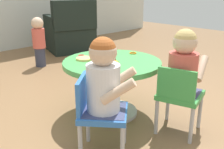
% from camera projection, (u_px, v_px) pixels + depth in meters
% --- Properties ---
extents(ground_plane, '(10.00, 10.00, 0.00)m').
position_uv_depth(ground_plane, '(112.00, 113.00, 2.35)').
color(ground_plane, olive).
extents(craft_table, '(0.82, 0.82, 0.48)m').
position_uv_depth(craft_table, '(112.00, 75.00, 2.24)').
color(craft_table, silver).
rests_on(craft_table, ground).
extents(child_chair_left, '(0.42, 0.42, 0.54)m').
position_uv_depth(child_chair_left, '(98.00, 112.00, 1.70)').
color(child_chair_left, '#B7B7BC').
rests_on(child_chair_left, ground).
extents(seated_child_left, '(0.43, 0.44, 0.51)m').
position_uv_depth(seated_child_left, '(104.00, 78.00, 1.63)').
color(seated_child_left, '#3F4772').
rests_on(seated_child_left, ground).
extents(child_chair_right, '(0.37, 0.37, 0.54)m').
position_uv_depth(child_chair_right, '(179.00, 96.00, 1.95)').
color(child_chair_right, '#B7B7BC').
rests_on(child_chair_right, ground).
extents(seated_child_right, '(0.41, 0.35, 0.51)m').
position_uv_depth(seated_child_right, '(183.00, 65.00, 1.91)').
color(seated_child_right, '#3F4772').
rests_on(seated_child_right, ground).
extents(armchair_dark, '(0.88, 0.89, 0.85)m').
position_uv_depth(armchair_dark, '(70.00, 33.00, 4.45)').
color(armchair_dark, black).
rests_on(armchair_dark, ground).
extents(toddler_standing, '(0.17, 0.17, 0.67)m').
position_uv_depth(toddler_standing, '(39.00, 41.00, 3.58)').
color(toddler_standing, '#33384C').
rests_on(toddler_standing, ground).
extents(rolling_pin, '(0.05, 0.23, 0.05)m').
position_uv_depth(rolling_pin, '(108.00, 60.00, 2.14)').
color(rolling_pin, '#D83F3F').
rests_on(rolling_pin, craft_table).
extents(craft_scissors, '(0.12, 0.14, 0.01)m').
position_uv_depth(craft_scissors, '(93.00, 65.00, 2.07)').
color(craft_scissors, silver).
rests_on(craft_scissors, craft_table).
extents(playdough_blob_0, '(0.14, 0.14, 0.02)m').
position_uv_depth(playdough_blob_0, '(84.00, 59.00, 2.23)').
color(playdough_blob_0, '#F2CC72').
rests_on(playdough_blob_0, craft_table).
extents(cookie_cutter_0, '(0.06, 0.06, 0.01)m').
position_uv_depth(cookie_cutter_0, '(133.00, 53.00, 2.43)').
color(cookie_cutter_0, orange).
rests_on(cookie_cutter_0, craft_table).
extents(cookie_cutter_1, '(0.06, 0.06, 0.01)m').
position_uv_depth(cookie_cutter_1, '(81.00, 56.00, 2.34)').
color(cookie_cutter_1, red).
rests_on(cookie_cutter_1, craft_table).
extents(cookie_cutter_2, '(0.07, 0.07, 0.01)m').
position_uv_depth(cookie_cutter_2, '(109.00, 53.00, 2.43)').
color(cookie_cutter_2, '#3F99D8').
rests_on(cookie_cutter_2, craft_table).
extents(cookie_cutter_3, '(0.07, 0.07, 0.01)m').
position_uv_depth(cookie_cutter_3, '(94.00, 54.00, 2.40)').
color(cookie_cutter_3, red).
rests_on(cookie_cutter_3, craft_table).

